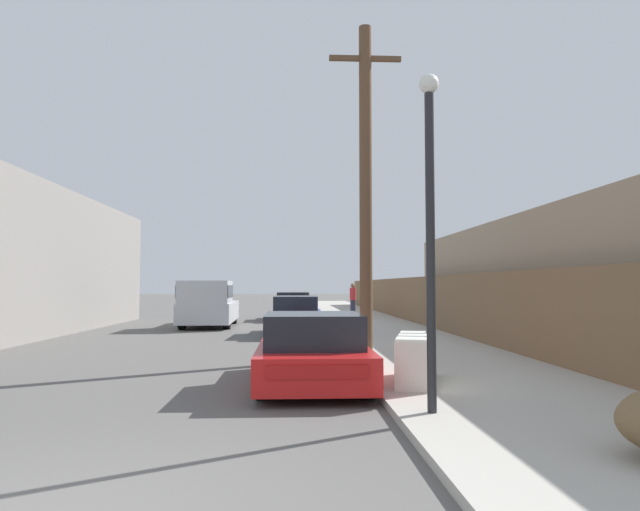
# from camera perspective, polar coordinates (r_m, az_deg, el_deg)

# --- Properties ---
(sidewalk_curb) EXTENTS (4.20, 63.00, 0.12)m
(sidewalk_curb) POSITION_cam_1_polar(r_m,az_deg,el_deg) (27.75, 4.25, -6.46)
(sidewalk_curb) COLOR #ADA89E
(sidewalk_curb) RESTS_ON ground
(discarded_fridge) EXTENTS (1.04, 1.89, 0.81)m
(discarded_fridge) POSITION_cam_1_polar(r_m,az_deg,el_deg) (9.82, 9.62, -10.14)
(discarded_fridge) COLOR silver
(discarded_fridge) RESTS_ON sidewalk_curb
(parked_sports_car_red) EXTENTS (1.87, 4.15, 1.26)m
(parked_sports_car_red) POSITION_cam_1_polar(r_m,az_deg,el_deg) (10.09, -0.76, -9.63)
(parked_sports_car_red) COLOR red
(parked_sports_car_red) RESTS_ON ground
(car_parked_mid) EXTENTS (1.88, 4.37, 1.36)m
(car_parked_mid) POSITION_cam_1_polar(r_m,az_deg,el_deg) (20.25, -2.36, -6.12)
(car_parked_mid) COLOR #2D478C
(car_parked_mid) RESTS_ON ground
(car_parked_far) EXTENTS (1.91, 4.61, 1.39)m
(car_parked_far) POSITION_cam_1_polar(r_m,az_deg,el_deg) (28.78, -2.80, -5.15)
(car_parked_far) COLOR #5B1E19
(car_parked_far) RESTS_ON ground
(pickup_truck) EXTENTS (2.17, 5.32, 1.92)m
(pickup_truck) POSITION_cam_1_polar(r_m,az_deg,el_deg) (24.18, -11.12, -4.80)
(pickup_truck) COLOR silver
(pickup_truck) RESTS_ON ground
(utility_pole) EXTENTS (1.80, 0.31, 8.09)m
(utility_pole) POSITION_cam_1_polar(r_m,az_deg,el_deg) (14.21, 4.59, 7.25)
(utility_pole) COLOR brown
(utility_pole) RESTS_ON sidewalk_curb
(street_lamp) EXTENTS (0.26, 0.26, 4.40)m
(street_lamp) POSITION_cam_1_polar(r_m,az_deg,el_deg) (7.55, 10.96, 4.26)
(street_lamp) COLOR #232326
(street_lamp) RESTS_ON sidewalk_curb
(wooden_fence) EXTENTS (0.08, 42.57, 1.98)m
(wooden_fence) POSITION_cam_1_polar(r_m,az_deg,el_deg) (27.42, 8.46, -4.29)
(wooden_fence) COLOR brown
(wooden_fence) RESTS_ON sidewalk_curb
(building_right_house) EXTENTS (6.00, 21.66, 3.68)m
(building_right_house) POSITION_cam_1_polar(r_m,az_deg,el_deg) (17.41, 28.55, -2.31)
(building_right_house) COLOR gray
(building_right_house) RESTS_ON ground
(pedestrian) EXTENTS (0.34, 0.34, 1.73)m
(pedestrian) POSITION_cam_1_polar(r_m,az_deg,el_deg) (30.45, 3.31, -4.36)
(pedestrian) COLOR #282D42
(pedestrian) RESTS_ON sidewalk_curb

